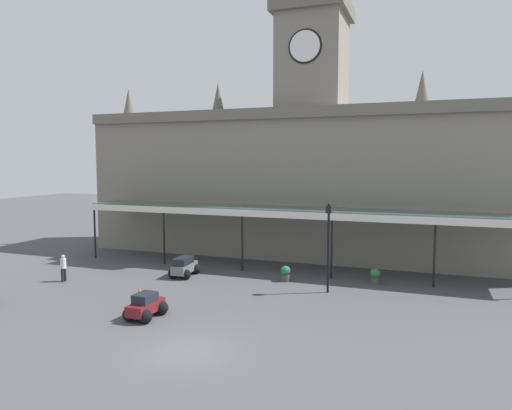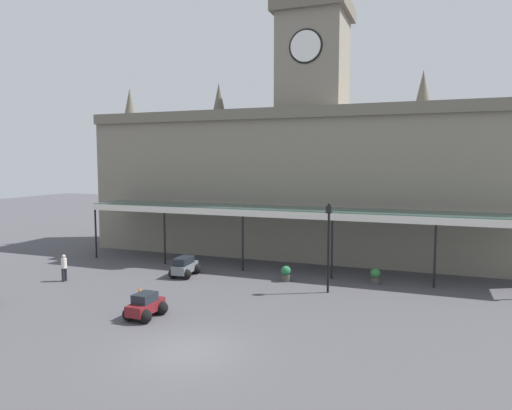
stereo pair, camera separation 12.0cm
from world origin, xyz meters
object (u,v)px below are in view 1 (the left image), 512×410
Objects in this scene: victorian_lamppost at (328,237)px; planter_forecourt_centre at (286,273)px; pedestrian_beside_cars at (63,267)px; traffic_cone at (140,292)px; car_grey_estate at (184,268)px; planter_near_kerb at (375,276)px; car_maroon_sedan at (146,307)px.

planter_forecourt_centre is (-2.95, 1.59, -2.65)m from victorian_lamppost.
traffic_cone is at bearing -12.24° from pedestrian_beside_cars.
car_grey_estate is 11.95m from planter_near_kerb.
traffic_cone is 8.89m from planter_forecourt_centre.
car_grey_estate is 2.40× the size of planter_forecourt_centre.
pedestrian_beside_cars is (-8.54, 4.02, 0.41)m from car_maroon_sedan.
planter_forecourt_centre and planter_near_kerb have the same top height.
planter_near_kerb is (11.72, 2.31, -0.07)m from car_grey_estate.
planter_forecourt_centre is (4.26, 8.81, -0.01)m from car_maroon_sedan.
planter_near_kerb is (11.64, 7.43, 0.18)m from traffic_cone.
car_maroon_sedan is 8.05m from car_grey_estate.
victorian_lamppost is at bearing -28.29° from planter_forecourt_centre.
traffic_cone is (6.42, -1.39, -0.60)m from pedestrian_beside_cars.
planter_near_kerb is at bearing 32.56° from traffic_cone.
planter_near_kerb is (5.25, 1.25, 0.00)m from planter_forecourt_centre.
car_maroon_sedan is 2.16× the size of planter_near_kerb.
car_grey_estate is (-2.21, 7.75, 0.06)m from car_maroon_sedan.
planter_forecourt_centre is (12.81, 4.79, -0.42)m from pedestrian_beside_cars.
planter_near_kerb is (9.52, 10.06, -0.01)m from car_maroon_sedan.
car_maroon_sedan is 0.41× the size of victorian_lamppost.
traffic_cone is 0.65× the size of planter_forecourt_centre.
victorian_lamppost is at bearing 11.47° from pedestrian_beside_cars.
pedestrian_beside_cars is 0.33× the size of victorian_lamppost.
car_maroon_sedan reaches higher than traffic_cone.
car_grey_estate is 1.38× the size of pedestrian_beside_cars.
victorian_lamppost is at bearing 26.19° from traffic_cone.
car_maroon_sedan is at bearing -115.83° from planter_forecourt_centre.
pedestrian_beside_cars is at bearing -149.56° from car_grey_estate.
traffic_cone is 0.65× the size of planter_near_kerb.
victorian_lamppost reaches higher than planter_forecourt_centre.
pedestrian_beside_cars is (-6.34, -3.72, 0.34)m from car_grey_estate.
victorian_lamppost is 4.28m from planter_forecourt_centre.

